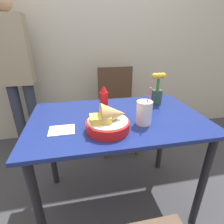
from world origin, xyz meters
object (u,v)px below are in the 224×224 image
at_px(flower_vase, 157,91).
at_px(food_basket, 109,121).
at_px(chair_far_window, 117,102).
at_px(drink_cup, 144,113).
at_px(ketchup_bottle, 104,100).
at_px(person_standing, 16,70).

bearing_deg(flower_vase, food_basket, -142.14).
bearing_deg(chair_far_window, flower_vase, -74.72).
distance_m(chair_far_window, food_basket, 1.06).
bearing_deg(food_basket, drink_cup, 10.04).
distance_m(food_basket, ketchup_bottle, 0.25).
xyz_separation_m(ketchup_bottle, drink_cup, (0.21, -0.21, -0.03)).
bearing_deg(flower_vase, chair_far_window, 105.28).
xyz_separation_m(chair_far_window, food_basket, (-0.27, -0.98, 0.27)).
height_order(food_basket, drink_cup, drink_cup).
bearing_deg(food_basket, ketchup_bottle, 87.77).
height_order(chair_far_window, flower_vase, flower_vase).
distance_m(chair_far_window, flower_vase, 0.74).
bearing_deg(ketchup_bottle, chair_far_window, 70.61).
xyz_separation_m(ketchup_bottle, flower_vase, (0.43, 0.10, 0.01)).
bearing_deg(ketchup_bottle, drink_cup, -44.88).
distance_m(ketchup_bottle, drink_cup, 0.30).
bearing_deg(chair_far_window, ketchup_bottle, -109.39).
relative_size(food_basket, drink_cup, 1.05).
relative_size(ketchup_bottle, flower_vase, 0.80).
bearing_deg(person_standing, ketchup_bottle, -47.89).
bearing_deg(flower_vase, drink_cup, -126.13).
bearing_deg(drink_cup, flower_vase, 53.87).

